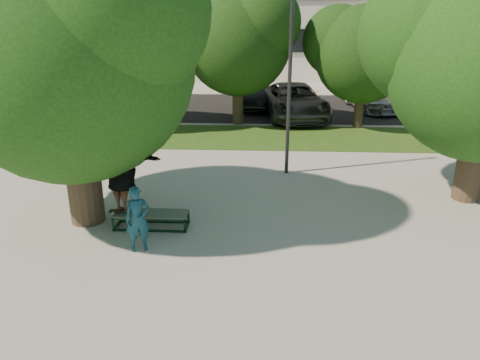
# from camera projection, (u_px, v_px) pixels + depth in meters

# --- Properties ---
(ground) EXTENTS (120.00, 120.00, 0.00)m
(ground) POSITION_uv_depth(u_px,v_px,m) (252.00, 243.00, 10.81)
(ground) COLOR #A7A39A
(ground) RESTS_ON ground
(grass_strip) EXTENTS (30.00, 4.00, 0.02)m
(grass_strip) POSITION_uv_depth(u_px,v_px,m) (282.00, 137.00, 19.67)
(grass_strip) COLOR #214112
(grass_strip) RESTS_ON ground
(asphalt_strip) EXTENTS (40.00, 8.00, 0.01)m
(asphalt_strip) POSITION_uv_depth(u_px,v_px,m) (260.00, 107.00, 25.81)
(asphalt_strip) COLOR black
(asphalt_strip) RESTS_ON ground
(tree_left) EXTENTS (6.96, 5.95, 7.12)m
(tree_left) POSITION_uv_depth(u_px,v_px,m) (65.00, 40.00, 10.52)
(tree_left) COLOR #38281E
(tree_left) RESTS_ON ground
(bg_tree_left) EXTENTS (5.28, 4.51, 5.77)m
(bg_tree_left) POSITION_uv_depth(u_px,v_px,m) (108.00, 42.00, 20.23)
(bg_tree_left) COLOR #38281E
(bg_tree_left) RESTS_ON ground
(bg_tree_mid) EXTENTS (5.76, 4.92, 6.24)m
(bg_tree_mid) POSITION_uv_depth(u_px,v_px,m) (236.00, 35.00, 20.81)
(bg_tree_mid) COLOR #38281E
(bg_tree_mid) RESTS_ON ground
(bg_tree_right) EXTENTS (5.04, 4.31, 5.43)m
(bg_tree_right) POSITION_uv_depth(u_px,v_px,m) (362.00, 48.00, 20.24)
(bg_tree_right) COLOR #38281E
(bg_tree_right) RESTS_ON ground
(lamppost) EXTENTS (0.25, 0.15, 6.11)m
(lamppost) POSITION_uv_depth(u_px,v_px,m) (290.00, 76.00, 14.37)
(lamppost) COLOR #2D2D30
(lamppost) RESTS_ON ground
(grind_box) EXTENTS (1.80, 0.60, 0.38)m
(grind_box) POSITION_uv_depth(u_px,v_px,m) (152.00, 220.00, 11.53)
(grind_box) COLOR black
(grind_box) RESTS_ON ground
(skater_rig) EXTENTS (2.34, 1.25, 1.92)m
(skater_rig) POSITION_uv_depth(u_px,v_px,m) (121.00, 174.00, 11.16)
(skater_rig) COLOR white
(skater_rig) RESTS_ON grind_box
(bystander) EXTENTS (0.64, 0.54, 1.49)m
(bystander) POSITION_uv_depth(u_px,v_px,m) (138.00, 219.00, 10.25)
(bystander) COLOR #164656
(bystander) RESTS_ON ground
(car_silver_a) EXTENTS (1.83, 4.34, 1.47)m
(car_silver_a) POSITION_uv_depth(u_px,v_px,m) (107.00, 94.00, 25.40)
(car_silver_a) COLOR silver
(car_silver_a) RESTS_ON asphalt_strip
(car_dark) EXTENTS (1.74, 4.27, 1.38)m
(car_dark) POSITION_uv_depth(u_px,v_px,m) (251.00, 96.00, 25.28)
(car_dark) COLOR black
(car_dark) RESTS_ON asphalt_strip
(car_grey) EXTENTS (3.55, 6.24, 1.64)m
(car_grey) POSITION_uv_depth(u_px,v_px,m) (294.00, 101.00, 23.10)
(car_grey) COLOR #525357
(car_grey) RESTS_ON asphalt_strip
(car_silver_b) EXTENTS (2.76, 5.16, 1.42)m
(car_silver_b) POSITION_uv_depth(u_px,v_px,m) (372.00, 96.00, 25.10)
(car_silver_b) COLOR #A2A2A7
(car_silver_b) RESTS_ON asphalt_strip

